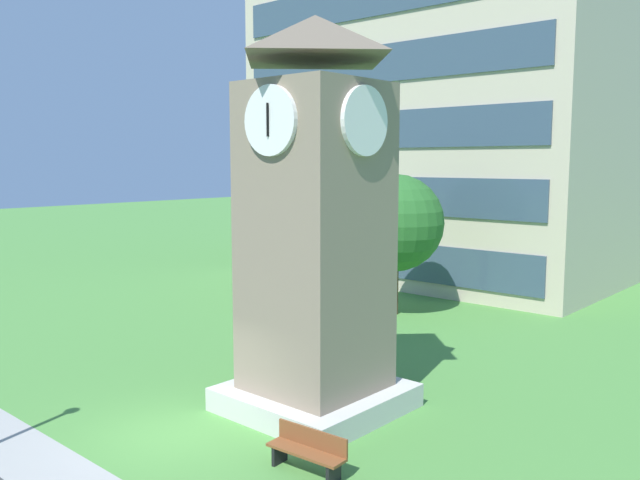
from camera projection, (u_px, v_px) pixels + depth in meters
ground_plane at (169, 434)px, 15.51m from camera, size 160.00×160.00×0.00m
kerb_strip at (57, 476)px, 13.45m from camera, size 120.00×1.60×0.01m
office_building at (438, 75)px, 36.32m from camera, size 19.30×11.34×22.40m
clock_tower at (315, 240)px, 16.64m from camera, size 4.05×4.05×9.99m
park_bench at (308, 450)px, 13.60m from camera, size 1.83×0.61×0.88m
tree_near_tower at (395, 223)px, 27.36m from camera, size 4.08×4.08×5.93m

